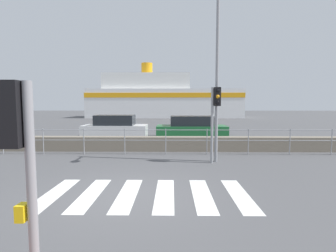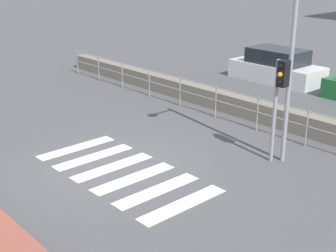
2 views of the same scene
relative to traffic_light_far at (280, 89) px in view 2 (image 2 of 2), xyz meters
The scene contains 7 objects.
ground_plane 4.85m from the traffic_light_far, 128.61° to the right, with size 160.00×160.00×0.00m, color #4C4C4F.
crosswalk 4.57m from the traffic_light_far, 122.71° to the right, with size 4.95×2.40×0.01m.
seawall 4.10m from the traffic_light_far, 137.62° to the left, with size 21.80×0.55×0.66m.
harbor_fence 3.45m from the traffic_light_far, 149.30° to the left, with size 19.66×0.04×1.13m.
traffic_light_far is the anchor object (origin of this frame).
streetlamp 1.86m from the traffic_light_far, 31.96° to the left, with size 0.32×1.16×6.34m.
parked_car_white 9.31m from the traffic_light_far, 125.34° to the left, with size 4.15×1.80×1.46m.
Camera 2 is at (9.45, -6.47, 5.18)m, focal length 50.00 mm.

